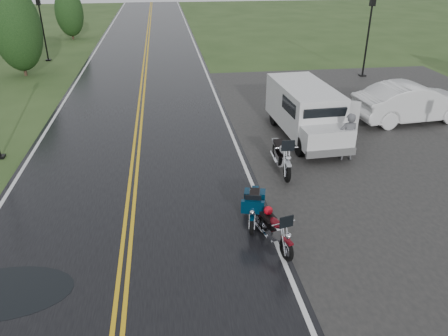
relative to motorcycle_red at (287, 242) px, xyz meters
name	(u,v)px	position (x,y,z in m)	size (l,w,h in m)	color
ground	(127,244)	(-3.86, 1.25, -0.58)	(120.00, 120.00, 0.00)	#2D471E
road	(140,114)	(-3.86, 11.25, -0.56)	(8.00, 100.00, 0.04)	black
parking_pad	(422,144)	(7.14, 6.25, -0.57)	(14.00, 24.00, 0.03)	black
motorcycle_red	(287,242)	(0.00, 0.00, 0.00)	(0.71, 1.96, 1.16)	#5D0A12
motorcycle_teal	(252,217)	(-0.61, 1.19, -0.03)	(0.68, 1.87, 1.11)	#052239
motorcycle_silver	(288,164)	(1.07, 3.87, 0.11)	(0.85, 2.33, 1.38)	#A0A3A8
van_white	(302,129)	(2.12, 5.86, 0.46)	(1.98, 5.28, 2.08)	silver
person_at_van	(348,138)	(3.63, 5.29, 0.29)	(0.63, 0.42, 1.74)	#535358
sedan_white	(412,103)	(7.96, 8.75, 0.25)	(1.76, 5.06, 1.67)	silver
lamp_post_far_left	(43,30)	(-10.47, 23.35, 1.43)	(0.35, 0.35, 4.03)	black
lamp_post_far_right	(368,38)	(9.16, 16.38, 1.65)	(0.38, 0.38, 4.47)	black
tree_left_mid	(18,38)	(-10.94, 19.36, 1.61)	(2.81, 2.81, 4.39)	#1E3D19
tree_left_far	(70,17)	(-10.18, 31.62, 1.19)	(2.30, 2.30, 3.54)	#1E3D19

